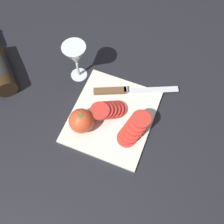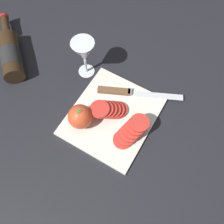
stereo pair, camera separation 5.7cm
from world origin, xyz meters
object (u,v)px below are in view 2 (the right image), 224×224
object	(u,v)px
wine_glass	(84,53)
whole_tomato	(80,117)
tomato_slice_stack_near	(131,131)
wine_bottle	(11,54)
tomato_slice_stack_far	(109,110)
knife	(122,92)

from	to	relation	value
wine_glass	whole_tomato	bearing A→B (deg)	28.36
whole_tomato	tomato_slice_stack_near	distance (m)	0.17
wine_glass	wine_bottle	bearing A→B (deg)	-69.97
wine_bottle	tomato_slice_stack_near	distance (m)	0.54
wine_glass	whole_tomato	size ratio (longest dim) A/B	1.91
wine_bottle	tomato_slice_stack_near	world-z (taller)	wine_bottle
whole_tomato	tomato_slice_stack_far	size ratio (longest dim) A/B	0.74
knife	tomato_slice_stack_far	distance (m)	0.10
tomato_slice_stack_near	knife	bearing A→B (deg)	-141.13
tomato_slice_stack_near	tomato_slice_stack_far	world-z (taller)	same
wine_bottle	tomato_slice_stack_far	world-z (taller)	wine_bottle
whole_tomato	knife	xyz separation A→B (m)	(-0.17, 0.06, -0.03)
wine_glass	whole_tomato	world-z (taller)	wine_glass
wine_glass	whole_tomato	distance (m)	0.22
wine_glass	knife	distance (m)	0.19
wine_bottle	tomato_slice_stack_far	bearing A→B (deg)	88.14
tomato_slice_stack_far	knife	bearing A→B (deg)	-178.54
knife	tomato_slice_stack_near	distance (m)	0.16
whole_tomato	tomato_slice_stack_far	distance (m)	0.10
wine_glass	tomato_slice_stack_near	bearing A→B (deg)	61.44
wine_bottle	tomato_slice_stack_far	xyz separation A→B (m)	(0.01, 0.43, 0.00)
wine_glass	tomato_slice_stack_far	size ratio (longest dim) A/B	1.41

